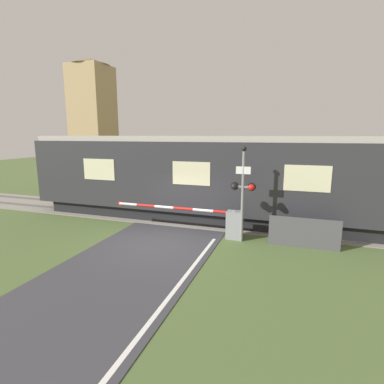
% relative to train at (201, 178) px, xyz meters
% --- Properties ---
extents(ground_plane, '(80.00, 80.00, 0.00)m').
position_rel_train_xyz_m(ground_plane, '(-0.52, -3.58, -2.03)').
color(ground_plane, '#4C6033').
extents(track_bed, '(36.00, 3.20, 0.13)m').
position_rel_train_xyz_m(track_bed, '(-0.52, 0.00, -2.00)').
color(track_bed, gray).
rests_on(track_bed, ground_plane).
extents(train, '(16.91, 2.75, 3.96)m').
position_rel_train_xyz_m(train, '(0.00, 0.00, 0.00)').
color(train, black).
rests_on(train, ground_plane).
extents(crossing_barrier, '(5.52, 0.44, 1.14)m').
position_rel_train_xyz_m(crossing_barrier, '(1.62, -2.22, -1.39)').
color(crossing_barrier, gray).
rests_on(crossing_barrier, ground_plane).
extents(signal_post, '(0.93, 0.26, 3.62)m').
position_rel_train_xyz_m(signal_post, '(2.40, -2.43, 0.02)').
color(signal_post, gray).
rests_on(signal_post, ground_plane).
extents(distant_building, '(4.68, 4.68, 12.83)m').
position_rel_train_xyz_m(distant_building, '(-19.25, 18.11, 4.46)').
color(distant_building, tan).
rests_on(distant_building, ground_plane).
extents(roadside_fence, '(2.46, 0.06, 1.10)m').
position_rel_train_xyz_m(roadside_fence, '(4.63, -2.36, -1.48)').
color(roadside_fence, '#4C4C51').
rests_on(roadside_fence, ground_plane).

